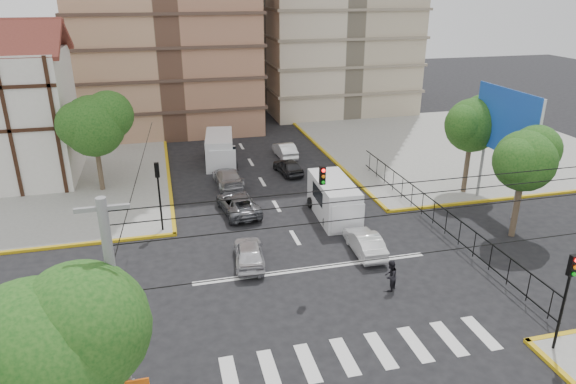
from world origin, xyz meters
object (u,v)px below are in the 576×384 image
object	(u,v)px
car_silver_front_left	(249,252)
car_white_front_right	(365,242)
traffic_light_nw	(158,185)
pedestrian_crosswalk	(390,276)
traffic_light_se	(567,287)
van_left_lane	(220,150)
van_right_lane	(335,201)

from	to	relation	value
car_silver_front_left	car_white_front_right	bearing A→B (deg)	-177.19
traffic_light_nw	pedestrian_crosswalk	bearing A→B (deg)	-41.36
traffic_light_se	car_white_front_right	xyz separation A→B (m)	(-4.42, 9.98, -2.46)
traffic_light_se	car_silver_front_left	bearing A→B (deg)	136.78
traffic_light_se	van_left_lane	xyz separation A→B (m)	(-10.42, 27.92, -1.87)
van_right_lane	car_silver_front_left	world-z (taller)	van_right_lane
traffic_light_se	car_white_front_right	distance (m)	11.19
traffic_light_nw	traffic_light_se	bearing A→B (deg)	-45.00
car_silver_front_left	car_white_front_right	distance (m)	6.65
car_white_front_right	van_left_lane	bearing A→B (deg)	-69.48
van_right_lane	pedestrian_crosswalk	distance (m)	8.92
car_silver_front_left	traffic_light_nw	bearing A→B (deg)	-42.53
van_right_lane	van_left_lane	world-z (taller)	van_left_lane
car_silver_front_left	pedestrian_crosswalk	distance (m)	7.74
traffic_light_se	pedestrian_crosswalk	bearing A→B (deg)	128.04
traffic_light_se	car_silver_front_left	size ratio (longest dim) A/B	1.11
car_white_front_right	pedestrian_crosswalk	size ratio (longest dim) A/B	2.41
van_right_lane	car_white_front_right	world-z (taller)	van_right_lane
car_silver_front_left	car_white_front_right	xyz separation A→B (m)	(6.64, -0.41, -0.02)
traffic_light_nw	van_right_lane	world-z (taller)	traffic_light_nw
van_left_lane	car_white_front_right	bearing A→B (deg)	-63.89
traffic_light_nw	car_white_front_right	size ratio (longest dim) A/B	1.11
traffic_light_se	car_white_front_right	size ratio (longest dim) A/B	1.11
van_left_lane	car_white_front_right	distance (m)	18.93
van_right_lane	van_left_lane	xyz separation A→B (m)	(-5.88, 13.02, 0.02)
traffic_light_nw	car_white_front_right	xyz separation A→B (m)	(11.18, -5.62, -2.46)
van_right_lane	van_left_lane	bearing A→B (deg)	116.80
van_left_lane	car_silver_front_left	distance (m)	17.55
van_left_lane	pedestrian_crosswalk	xyz separation A→B (m)	(5.73, -21.93, -0.42)
van_left_lane	car_silver_front_left	xyz separation A→B (m)	(-0.64, -17.53, -0.57)
van_left_lane	car_white_front_right	size ratio (longest dim) A/B	1.49
van_left_lane	pedestrian_crosswalk	world-z (taller)	van_left_lane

